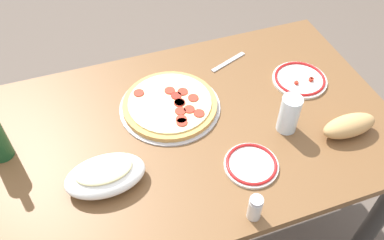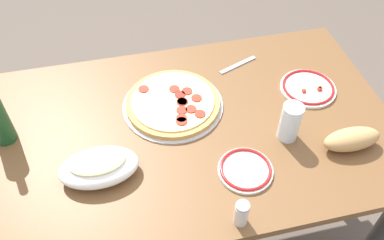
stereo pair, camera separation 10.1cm
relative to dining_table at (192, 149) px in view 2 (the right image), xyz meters
name	(u,v)px [view 2 (the right image)]	position (x,y,z in m)	size (l,w,h in m)	color
ground_plane	(192,231)	(0.00, 0.00, -0.63)	(8.00, 8.00, 0.00)	brown
dining_table	(192,149)	(0.00, 0.00, 0.00)	(1.38, 0.85, 0.76)	brown
pepperoni_pizza	(173,103)	(0.04, -0.11, 0.14)	(0.36, 0.36, 0.03)	#B7B7BC
baked_pasta_dish	(99,166)	(0.32, 0.13, 0.16)	(0.24, 0.15, 0.08)	white
water_glass	(290,122)	(-0.29, 0.11, 0.19)	(0.07, 0.07, 0.14)	silver
side_plate_near	(308,88)	(-0.46, -0.08, 0.13)	(0.20, 0.20, 0.02)	white
side_plate_far	(245,170)	(-0.12, 0.22, 0.13)	(0.17, 0.17, 0.02)	white
bread_loaf	(352,139)	(-0.47, 0.20, 0.16)	(0.19, 0.08, 0.07)	tan
spice_shaker	(241,213)	(-0.05, 0.38, 0.17)	(0.04, 0.04, 0.09)	silver
fork_right	(238,65)	(-0.25, -0.27, 0.13)	(0.17, 0.02, 0.01)	#B7B7BC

